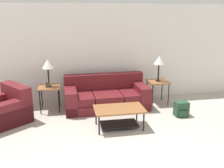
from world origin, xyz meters
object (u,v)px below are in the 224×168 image
object	(u,v)px
couch	(106,96)
table_lamp_right	(159,61)
armchair	(3,110)
coffee_table	(119,113)
side_table_right	(158,83)
table_lamp_left	(48,65)
backpack	(181,109)
side_table_left	(49,89)

from	to	relation	value
couch	table_lamp_right	distance (m)	1.66
armchair	coffee_table	xyz separation A→B (m)	(2.47, -0.74, 0.04)
side_table_right	armchair	bearing A→B (deg)	-171.73
armchair	side_table_right	distance (m)	3.85
couch	armchair	xyz separation A→B (m)	(-2.40, -0.51, -0.01)
table_lamp_left	table_lamp_right	xyz separation A→B (m)	(2.81, 0.00, 0.00)
side_table_right	table_lamp_right	distance (m)	0.60
table_lamp_left	backpack	world-z (taller)	table_lamp_left
coffee_table	backpack	distance (m)	1.62
coffee_table	table_lamp_left	bearing A→B (deg)	138.88
table_lamp_left	backpack	bearing A→B (deg)	-17.18
coffee_table	side_table_right	size ratio (longest dim) A/B	1.68
couch	backpack	xyz separation A→B (m)	(1.66, -0.90, -0.12)
armchair	side_table_left	xyz separation A→B (m)	(0.99, 0.55, 0.27)
couch	table_lamp_right	xyz separation A→B (m)	(1.41, 0.04, 0.87)
coffee_table	side_table_right	xyz separation A→B (m)	(1.33, 1.29, 0.23)
side_table_left	backpack	size ratio (longest dim) A/B	1.77
coffee_table	backpack	xyz separation A→B (m)	(1.58, 0.35, -0.15)
couch	backpack	bearing A→B (deg)	-28.59
armchair	table_lamp_left	size ratio (longest dim) A/B	2.09
coffee_table	couch	bearing A→B (deg)	93.52
side_table_left	side_table_right	size ratio (longest dim) A/B	1.00
side_table_left	side_table_right	world-z (taller)	same
armchair	side_table_left	bearing A→B (deg)	29.17
table_lamp_right	backpack	distance (m)	1.39
side_table_left	table_lamp_right	size ratio (longest dim) A/B	0.92
side_table_left	table_lamp_right	world-z (taller)	table_lamp_right
coffee_table	table_lamp_left	size ratio (longest dim) A/B	1.55
side_table_left	table_lamp_left	size ratio (longest dim) A/B	0.92
coffee_table	table_lamp_right	world-z (taller)	table_lamp_right
couch	armchair	size ratio (longest dim) A/B	1.50
table_lamp_left	couch	bearing A→B (deg)	-1.79
armchair	side_table_right	world-z (taller)	armchair
backpack	side_table_right	bearing A→B (deg)	104.66
side_table_right	table_lamp_left	distance (m)	2.88
armchair	side_table_left	world-z (taller)	armchair
table_lamp_right	coffee_table	bearing A→B (deg)	-135.81
couch	armchair	world-z (taller)	couch
table_lamp_left	backpack	xyz separation A→B (m)	(3.06, -0.95, -0.99)
table_lamp_right	backpack	xyz separation A→B (m)	(0.25, -0.95, -0.99)
coffee_table	table_lamp_right	distance (m)	2.04
side_table_left	table_lamp_left	world-z (taller)	table_lamp_left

